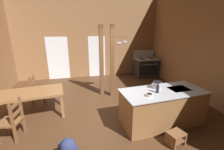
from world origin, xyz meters
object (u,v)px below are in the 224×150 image
kitchen_island (162,107)px  ladderback_chair_near_window (37,89)px  dining_table (31,95)px  mixing_bowl_on_counter (149,95)px  ladderback_chair_by_post (12,121)px  stockpot_on_counter (157,85)px  step_stool (176,137)px  bottle_tall_on_counter (158,89)px  stove_range (146,67)px

kitchen_island → ladderback_chair_near_window: bearing=148.5°
dining_table → mixing_bowl_on_counter: 3.23m
ladderback_chair_by_post → stockpot_on_counter: bearing=-0.7°
kitchen_island → ladderback_chair_by_post: ladderback_chair_by_post is taller
step_stool → ladderback_chair_by_post: size_ratio=0.44×
step_stool → ladderback_chair_by_post: 3.66m
ladderback_chair_by_post → stockpot_on_counter: (3.53, -0.04, 0.57)m
kitchen_island → ladderback_chair_by_post: bearing=176.2°
ladderback_chair_near_window → bottle_tall_on_counter: size_ratio=3.74×
dining_table → bottle_tall_on_counter: bottle_tall_on_counter is taller
bottle_tall_on_counter → dining_table: bearing=158.6°
dining_table → ladderback_chair_by_post: 0.98m
ladderback_chair_by_post → mixing_bowl_on_counter: mixing_bowl_on_counter is taller
stove_range → mixing_bowl_on_counter: 4.64m
dining_table → ladderback_chair_near_window: bearing=93.8°
dining_table → ladderback_chair_near_window: 0.97m
step_stool → bottle_tall_on_counter: bottle_tall_on_counter is taller
ladderback_chair_near_window → stockpot_on_counter: 3.93m
mixing_bowl_on_counter → bottle_tall_on_counter: bottle_tall_on_counter is taller
ladderback_chair_near_window → mixing_bowl_on_counter: size_ratio=5.84×
stockpot_on_counter → bottle_tall_on_counter: size_ratio=1.21×
kitchen_island → bottle_tall_on_counter: (-0.22, -0.07, 0.57)m
ladderback_chair_near_window → ladderback_chair_by_post: (-0.15, -1.88, 0.00)m
ladderback_chair_by_post → stockpot_on_counter: stockpot_on_counter is taller
kitchen_island → ladderback_chair_near_window: size_ratio=2.34×
ladderback_chair_by_post → bottle_tall_on_counter: bottle_tall_on_counter is taller
dining_table → ladderback_chair_by_post: bearing=-102.7°
ladderback_chair_by_post → bottle_tall_on_counter: size_ratio=3.74×
bottle_tall_on_counter → mixing_bowl_on_counter: bearing=-154.3°
ladderback_chair_by_post → kitchen_island: bearing=-3.8°
stockpot_on_counter → stove_range: bearing=68.3°
step_stool → ladderback_chair_near_window: (-3.35, 2.93, 0.27)m
bottle_tall_on_counter → stove_range: bearing=67.9°
step_stool → mixing_bowl_on_counter: bearing=122.9°
kitchen_island → stove_range: (1.42, 3.98, 0.02)m
kitchen_island → stockpot_on_counter: size_ratio=7.24×
stove_range → stockpot_on_counter: stove_range is taller
kitchen_island → stove_range: stove_range is taller
ladderback_chair_near_window → mixing_bowl_on_counter: mixing_bowl_on_counter is taller
kitchen_island → mixing_bowl_on_counter: size_ratio=13.65×
step_stool → mixing_bowl_on_counter: mixing_bowl_on_counter is taller
stockpot_on_counter → mixing_bowl_on_counter: 0.59m
ladderback_chair_near_window → ladderback_chair_by_post: size_ratio=1.00×
stockpot_on_counter → dining_table: bearing=163.6°
stove_range → stockpot_on_counter: 4.11m
dining_table → ladderback_chair_near_window: ladderback_chair_near_window is taller
step_stool → ladderback_chair_near_window: ladderback_chair_near_window is taller
stove_range → mixing_bowl_on_counter: size_ratio=8.11×
stove_range → ladderback_chair_near_window: stove_range is taller
ladderback_chair_near_window → stockpot_on_counter: size_ratio=3.10×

